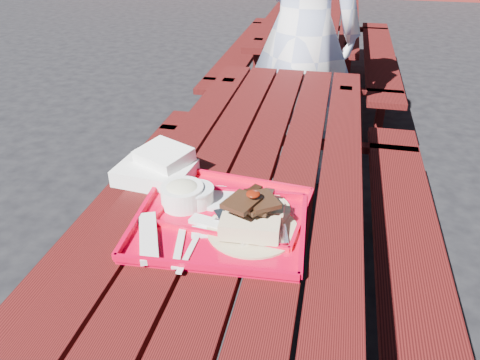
{
  "coord_description": "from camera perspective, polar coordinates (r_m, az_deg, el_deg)",
  "views": [
    {
      "loc": [
        0.25,
        -1.33,
        1.53
      ],
      "look_at": [
        0.0,
        -0.15,
        0.82
      ],
      "focal_mm": 35.0,
      "sensor_mm": 36.0,
      "label": 1
    }
  ],
  "objects": [
    {
      "name": "near_tray",
      "position": [
        1.31,
        -2.47,
        -4.34
      ],
      "size": [
        0.49,
        0.41,
        0.15
      ],
      "color": "red",
      "rests_on": "picnic_table_near"
    },
    {
      "name": "far_tray",
      "position": [
        1.37,
        -0.85,
        -3.14
      ],
      "size": [
        0.44,
        0.36,
        0.07
      ],
      "color": "red",
      "rests_on": "picnic_table_near"
    },
    {
      "name": "ground",
      "position": [
        2.04,
        0.93,
        -18.04
      ],
      "size": [
        60.0,
        60.0,
        0.0
      ],
      "primitive_type": "plane",
      "color": "black",
      "rests_on": "ground"
    },
    {
      "name": "picnic_table_near",
      "position": [
        1.67,
        1.09,
        -5.15
      ],
      "size": [
        1.41,
        2.4,
        0.75
      ],
      "color": "#490F0E",
      "rests_on": "ground"
    },
    {
      "name": "white_cloth",
      "position": [
        1.55,
        -9.97,
        1.46
      ],
      "size": [
        0.26,
        0.23,
        0.1
      ],
      "color": "white",
      "rests_on": "picnic_table_near"
    },
    {
      "name": "person",
      "position": [
        2.81,
        7.61,
        17.57
      ],
      "size": [
        0.73,
        0.55,
        1.83
      ],
      "primitive_type": "imported",
      "rotation": [
        0.0,
        0.0,
        2.96
      ],
      "color": "#A6B4DD",
      "rests_on": "ground"
    },
    {
      "name": "picnic_table_far",
      "position": [
        4.25,
        8.78,
        16.92
      ],
      "size": [
        1.41,
        2.4,
        0.75
      ],
      "color": "#490F0E",
      "rests_on": "ground"
    }
  ]
}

